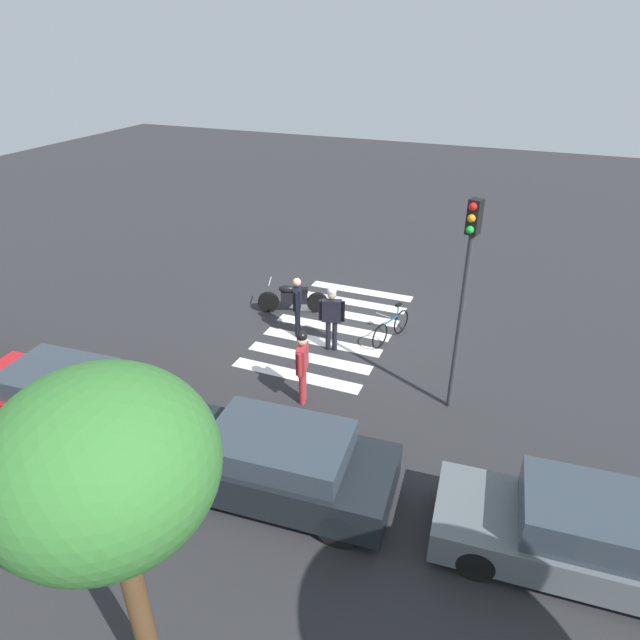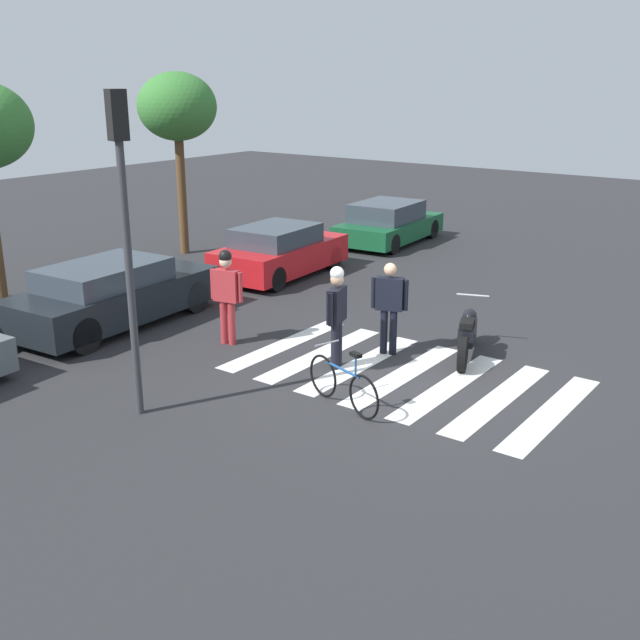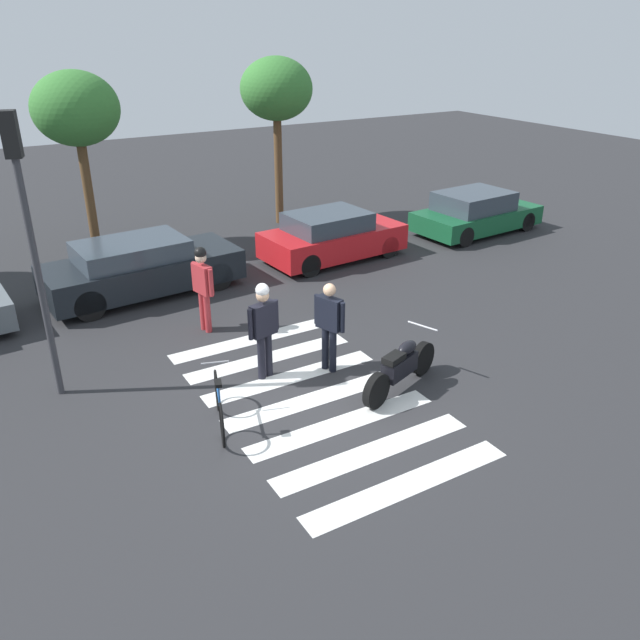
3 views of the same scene
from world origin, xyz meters
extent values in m
plane|color=#2B2B2D|center=(0.00, 0.00, 0.00)|extent=(60.00, 60.00, 0.00)
cylinder|color=black|center=(2.22, -0.23, 0.32)|extent=(0.65, 0.35, 0.64)
cylinder|color=black|center=(0.79, -0.75, 0.32)|extent=(0.65, 0.35, 0.64)
cube|color=black|center=(1.46, -0.51, 0.50)|extent=(0.85, 0.54, 0.36)
ellipsoid|color=black|center=(1.67, -0.43, 0.77)|extent=(0.53, 0.39, 0.24)
cube|color=black|center=(1.27, -0.58, 0.74)|extent=(0.50, 0.38, 0.12)
cylinder|color=#A5A5AD|center=(2.14, -0.26, 1.02)|extent=(0.25, 0.59, 0.04)
torus|color=black|center=(-1.59, 0.60, 0.36)|extent=(0.26, 0.69, 0.72)
torus|color=black|center=(-1.92, -0.42, 0.36)|extent=(0.26, 0.69, 0.72)
cylinder|color=#1E4C8C|center=(-1.75, 0.09, 0.64)|extent=(0.30, 0.81, 0.04)
cylinder|color=#1E4C8C|center=(-1.85, -0.22, 0.81)|extent=(0.04, 0.04, 0.34)
cube|color=black|center=(-1.85, -0.22, 0.99)|extent=(0.16, 0.22, 0.06)
cylinder|color=#99999E|center=(-1.62, 0.49, 0.96)|extent=(0.45, 0.17, 0.03)
cylinder|color=black|center=(0.75, 0.87, 0.44)|extent=(0.14, 0.14, 0.88)
cylinder|color=black|center=(0.81, 0.70, 0.44)|extent=(0.14, 0.14, 0.88)
cube|color=black|center=(0.78, 0.79, 1.19)|extent=(0.36, 0.55, 0.62)
sphere|color=tan|center=(0.78, 0.79, 1.65)|extent=(0.24, 0.24, 0.24)
cylinder|color=black|center=(0.67, 1.07, 1.19)|extent=(0.09, 0.09, 0.59)
cylinder|color=black|center=(0.88, 0.50, 1.19)|extent=(0.09, 0.09, 0.59)
cylinder|color=black|center=(-0.48, 1.15, 0.44)|extent=(0.14, 0.14, 0.87)
cylinder|color=black|center=(-0.30, 1.19, 0.44)|extent=(0.14, 0.14, 0.87)
cube|color=black|center=(-0.39, 1.17, 1.18)|extent=(0.54, 0.32, 0.62)
sphere|color=tan|center=(-0.39, 1.17, 1.65)|extent=(0.24, 0.24, 0.24)
cylinder|color=black|center=(-0.69, 1.09, 1.18)|extent=(0.09, 0.09, 0.59)
cylinder|color=black|center=(-0.09, 1.24, 1.18)|extent=(0.09, 0.09, 0.59)
sphere|color=white|center=(-0.39, 1.17, 1.76)|extent=(0.25, 0.25, 0.25)
cylinder|color=#B22D33|center=(-0.63, 3.71, 0.44)|extent=(0.14, 0.14, 0.88)
cylinder|color=#B22D33|center=(-0.59, 3.54, 0.44)|extent=(0.14, 0.14, 0.88)
cube|color=#B22D33|center=(-0.61, 3.63, 1.19)|extent=(0.30, 0.54, 0.62)
sphere|color=beige|center=(-0.61, 3.63, 1.66)|extent=(0.24, 0.24, 0.24)
cylinder|color=#B22D33|center=(-0.67, 3.93, 1.19)|extent=(0.09, 0.09, 0.59)
cylinder|color=#B22D33|center=(-0.54, 3.33, 1.19)|extent=(0.09, 0.09, 0.59)
sphere|color=black|center=(-0.61, 3.63, 1.77)|extent=(0.25, 0.25, 0.25)
cube|color=silver|center=(0.00, -2.70, 0.00)|extent=(3.46, 0.45, 0.01)
cube|color=silver|center=(0.00, -1.80, 0.00)|extent=(3.46, 0.45, 0.01)
cube|color=silver|center=(0.00, -0.90, 0.00)|extent=(3.46, 0.45, 0.01)
cube|color=silver|center=(0.00, 0.00, 0.00)|extent=(3.46, 0.45, 0.01)
cube|color=silver|center=(0.00, 0.90, 0.00)|extent=(3.46, 0.45, 0.01)
cube|color=silver|center=(0.00, 1.80, 0.00)|extent=(3.46, 0.45, 0.01)
cube|color=silver|center=(0.00, 2.70, 0.00)|extent=(3.46, 0.45, 0.01)
cylinder|color=black|center=(-4.99, 6.88, 0.31)|extent=(0.63, 0.26, 0.61)
cylinder|color=black|center=(-4.88, 5.34, 0.31)|extent=(0.63, 0.26, 0.61)
cube|color=slate|center=(-6.53, 6.00, 0.47)|extent=(4.81, 2.08, 0.60)
cube|color=#333D47|center=(-6.76, 5.98, 1.07)|extent=(2.64, 1.72, 0.60)
cube|color=#F2EDCC|center=(-4.27, 6.72, 0.56)|extent=(0.09, 0.21, 0.12)
cube|color=#F2EDCC|center=(-4.19, 5.60, 0.56)|extent=(0.09, 0.21, 0.12)
cylinder|color=black|center=(0.41, 7.33, 0.36)|extent=(0.73, 0.27, 0.72)
cylinder|color=black|center=(0.52, 5.68, 0.36)|extent=(0.73, 0.27, 0.72)
cylinder|color=black|center=(-2.75, 7.10, 0.36)|extent=(0.73, 0.27, 0.72)
cylinder|color=black|center=(-2.63, 5.45, 0.36)|extent=(0.73, 0.27, 0.72)
cube|color=black|center=(-1.11, 6.39, 0.56)|extent=(4.78, 2.20, 0.73)
cube|color=#333D47|center=(-1.35, 6.37, 1.15)|extent=(2.63, 1.82, 0.45)
cube|color=#F2EDCC|center=(1.13, 7.15, 0.67)|extent=(0.09, 0.21, 0.12)
cube|color=#F2EDCC|center=(1.21, 5.95, 0.67)|extent=(0.09, 0.21, 0.12)
cylinder|color=black|center=(5.61, 5.52, 0.31)|extent=(0.63, 0.26, 0.62)
cylinder|color=black|center=(2.82, 6.92, 0.31)|extent=(0.63, 0.26, 0.62)
cylinder|color=black|center=(2.93, 5.33, 0.31)|extent=(0.63, 0.26, 0.62)
cube|color=red|center=(4.22, 6.22, 0.52)|extent=(4.07, 2.09, 0.70)
cube|color=#333D47|center=(4.02, 6.20, 1.11)|extent=(2.24, 1.74, 0.48)
cube|color=#F2EDCC|center=(6.19, 5.78, 0.63)|extent=(0.09, 0.21, 0.12)
cylinder|color=#38383D|center=(-3.83, 2.52, 2.09)|extent=(0.12, 0.12, 4.18)
cube|color=black|center=(-3.83, 2.52, 4.53)|extent=(0.30, 0.30, 0.70)
sphere|color=red|center=(-3.79, 2.64, 4.76)|extent=(0.16, 0.16, 0.16)
sphere|color=orange|center=(-3.79, 2.64, 4.53)|extent=(0.16, 0.16, 0.16)
sphere|color=green|center=(-3.79, 2.64, 4.30)|extent=(0.16, 0.16, 0.16)
cylinder|color=brown|center=(-1.39, 10.21, 1.57)|extent=(0.26, 0.26, 3.13)
ellipsoid|color=#387A33|center=(-1.39, 10.21, 4.00)|extent=(2.30, 2.30, 1.96)
camera|label=1|loc=(-4.84, 13.16, 7.75)|focal=30.59mm
camera|label=2|loc=(-11.01, -6.27, 5.07)|focal=42.92mm
camera|label=3|loc=(-4.88, -8.44, 6.07)|focal=36.10mm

